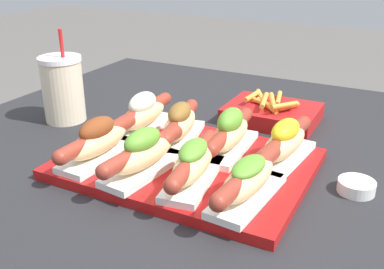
# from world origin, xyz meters

# --- Properties ---
(serving_tray) EXTENTS (0.42, 0.31, 0.02)m
(serving_tray) POSITION_xyz_m (-0.03, -0.10, 0.75)
(serving_tray) COLOR #B71414
(serving_tray) RESTS_ON patio_table
(hot_dog_0) EXTENTS (0.07, 0.21, 0.08)m
(hot_dog_0) POSITION_xyz_m (-0.17, -0.17, 0.80)
(hot_dog_0) COLOR white
(hot_dog_0) RESTS_ON serving_tray
(hot_dog_1) EXTENTS (0.08, 0.21, 0.08)m
(hot_dog_1) POSITION_xyz_m (-0.08, -0.18, 0.80)
(hot_dog_1) COLOR white
(hot_dog_1) RESTS_ON serving_tray
(hot_dog_2) EXTENTS (0.08, 0.21, 0.07)m
(hot_dog_2) POSITION_xyz_m (0.01, -0.17, 0.80)
(hot_dog_2) COLOR white
(hot_dog_2) RESTS_ON serving_tray
(hot_dog_3) EXTENTS (0.07, 0.21, 0.07)m
(hot_dog_3) POSITION_xyz_m (0.11, -0.18, 0.80)
(hot_dog_3) COLOR white
(hot_dog_3) RESTS_ON serving_tray
(hot_dog_4) EXTENTS (0.06, 0.21, 0.08)m
(hot_dog_4) POSITION_xyz_m (-0.18, -0.02, 0.80)
(hot_dog_4) COLOR white
(hot_dog_4) RESTS_ON serving_tray
(hot_dog_5) EXTENTS (0.10, 0.20, 0.08)m
(hot_dog_5) POSITION_xyz_m (-0.08, -0.03, 0.80)
(hot_dog_5) COLOR white
(hot_dog_5) RESTS_ON serving_tray
(hot_dog_6) EXTENTS (0.07, 0.21, 0.08)m
(hot_dog_6) POSITION_xyz_m (0.02, -0.03, 0.80)
(hot_dog_6) COLOR white
(hot_dog_6) RESTS_ON serving_tray
(hot_dog_7) EXTENTS (0.08, 0.21, 0.08)m
(hot_dog_7) POSITION_xyz_m (0.12, -0.03, 0.80)
(hot_dog_7) COLOR white
(hot_dog_7) RESTS_ON serving_tray
(sauce_bowl) EXTENTS (0.06, 0.06, 0.02)m
(sauce_bowl) POSITION_xyz_m (0.25, -0.05, 0.76)
(sauce_bowl) COLOR white
(sauce_bowl) RESTS_ON patio_table
(drink_cup) EXTENTS (0.09, 0.09, 0.21)m
(drink_cup) POSITION_xyz_m (-0.39, -0.02, 0.82)
(drink_cup) COLOR beige
(drink_cup) RESTS_ON patio_table
(fries_basket) EXTENTS (0.20, 0.15, 0.06)m
(fries_basket) POSITION_xyz_m (0.03, 0.19, 0.77)
(fries_basket) COLOR #B21919
(fries_basket) RESTS_ON patio_table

